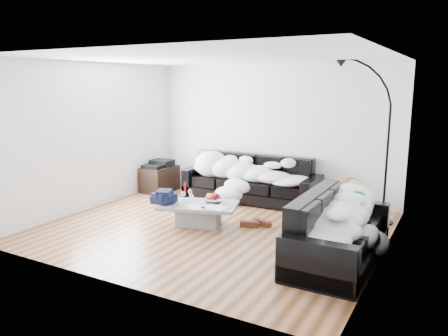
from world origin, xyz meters
The scene contains 24 objects.
ground centered at (0.00, 0.00, 0.00)m, with size 5.00×5.00×0.00m, color brown.
wall_back centered at (0.00, 2.25, 1.30)m, with size 5.00×0.02×2.60m, color silver.
wall_left centered at (-2.50, 0.00, 1.30)m, with size 0.02×4.50×2.60m, color silver.
wall_right centered at (2.50, 0.00, 1.30)m, with size 0.02×4.50×2.60m, color silver.
ceiling centered at (0.00, 0.00, 2.60)m, with size 5.00×5.00×0.00m, color white.
sofa_back centered at (-0.21, 1.73, 0.43)m, with size 2.62×0.91×0.86m, color black.
sofa_right centered at (2.03, -0.33, 0.42)m, with size 2.10×0.90×0.85m, color black.
sleeper_back centered at (-0.21, 1.68, 0.64)m, with size 2.22×0.77×0.44m, color white, non-canonical shape.
sleeper_right centered at (2.03, -0.33, 0.64)m, with size 1.80×0.76×0.44m, color white, non-canonical shape.
teal_cushion centered at (1.97, 0.32, 0.72)m, with size 0.36×0.30×0.20m, color #0A4745.
coffee_table centered at (-0.28, -0.04, 0.18)m, with size 1.22×0.71×0.35m, color #939699.
fruit_bowl centered at (-0.10, 0.14, 0.43)m, with size 0.26×0.26×0.16m, color white.
wine_glass_a centered at (-0.54, 0.12, 0.44)m, with size 0.07×0.07×0.17m, color white.
wine_glass_b centered at (-0.59, -0.01, 0.43)m, with size 0.07×0.07×0.16m, color white.
wine_glass_c centered at (-0.39, -0.07, 0.43)m, with size 0.06×0.06×0.15m, color white.
candle_left centered at (-0.70, 0.20, 0.47)m, with size 0.04×0.04×0.22m, color maroon.
candle_right centered at (-0.70, 0.23, 0.48)m, with size 0.05×0.05×0.26m, color maroon.
newspaper_a centered at (0.07, -0.11, 0.36)m, with size 0.37×0.28×0.01m, color silver.
newspaper_b centered at (-0.21, -0.23, 0.36)m, with size 0.30×0.21×0.01m, color silver.
navy_jacket centered at (-0.77, -0.29, 0.53)m, with size 0.38×0.31×0.19m, color black, non-canonical shape.
shoes centered at (0.54, 0.35, 0.05)m, with size 0.47×0.34×0.11m, color #472311, non-canonical shape.
av_cabinet centered at (-2.20, 1.47, 0.26)m, with size 0.52×0.76×0.52m, color black.
stereo centered at (-2.20, 1.47, 0.59)m, with size 0.44×0.34×0.13m, color black.
floor_lamp centered at (2.27, 1.52, 1.17)m, with size 0.85×0.34×2.33m, color black, non-canonical shape.
Camera 1 is at (3.31, -5.68, 2.24)m, focal length 35.00 mm.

